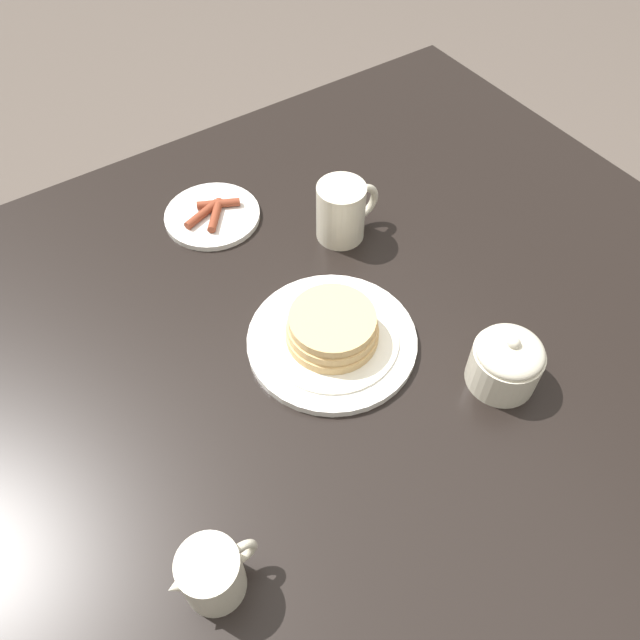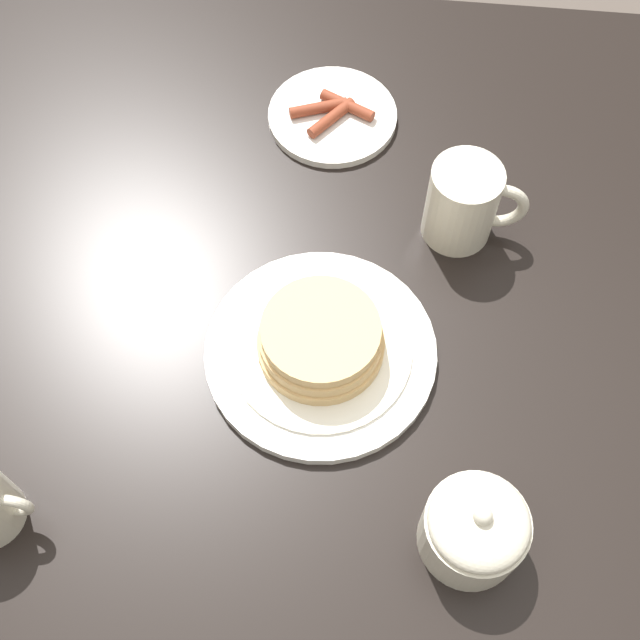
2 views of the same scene
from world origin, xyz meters
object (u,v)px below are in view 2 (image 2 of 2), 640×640
Objects in this scene: coffee_mug at (465,203)px; side_plate_bacon at (333,115)px; sugar_bowl at (475,528)px; pancake_plate at (321,345)px.

side_plate_bacon is at bearing 136.37° from coffee_mug.
side_plate_bacon is 0.54m from sugar_bowl.
pancake_plate is at bearing -128.54° from coffee_mug.
sugar_bowl is (0.02, -0.36, -0.01)m from coffee_mug.
side_plate_bacon is 1.69× the size of sugar_bowl.
sugar_bowl reaches higher than side_plate_bacon.
coffee_mug is (0.16, -0.15, 0.04)m from side_plate_bacon.
coffee_mug reaches higher than side_plate_bacon.
side_plate_bacon is (-0.02, 0.33, -0.01)m from pancake_plate.
coffee_mug is 0.36m from sugar_bowl.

